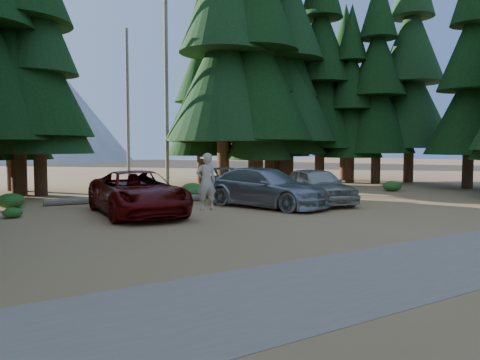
% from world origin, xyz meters
% --- Properties ---
extents(ground, '(160.00, 160.00, 0.00)m').
position_xyz_m(ground, '(0.00, 0.00, 0.00)').
color(ground, '#9E7843').
rests_on(ground, ground).
extents(gravel_strip, '(26.00, 3.50, 0.01)m').
position_xyz_m(gravel_strip, '(0.00, -6.50, 0.01)').
color(gravel_strip, gray).
rests_on(gravel_strip, ground).
extents(forest_belt_north, '(36.00, 7.00, 22.00)m').
position_xyz_m(forest_belt_north, '(0.00, 15.00, 0.00)').
color(forest_belt_north, black).
rests_on(forest_belt_north, ground).
extents(forest_belt_east, '(6.00, 22.00, 22.00)m').
position_xyz_m(forest_belt_east, '(15.50, 4.00, 0.00)').
color(forest_belt_east, black).
rests_on(forest_belt_east, ground).
extents(snag_front, '(0.24, 0.24, 12.00)m').
position_xyz_m(snag_front, '(0.80, 14.50, 6.00)').
color(snag_front, '#726C5B').
rests_on(snag_front, ground).
extents(snag_back, '(0.20, 0.20, 10.00)m').
position_xyz_m(snag_back, '(-1.20, 16.00, 5.00)').
color(snag_back, '#726C5B').
rests_on(snag_back, ground).
extents(red_pickup, '(3.28, 6.26, 1.68)m').
position_xyz_m(red_pickup, '(-4.89, 4.16, 0.84)').
color(red_pickup, '#5F0808').
rests_on(red_pickup, ground).
extents(silver_minivan_center, '(4.10, 6.25, 1.68)m').
position_xyz_m(silver_minivan_center, '(0.61, 3.47, 0.84)').
color(silver_minivan_center, '#A7AAAF').
rests_on(silver_minivan_center, ground).
extents(silver_minivan_right, '(2.93, 5.15, 1.65)m').
position_xyz_m(silver_minivan_right, '(3.28, 3.23, 0.83)').
color(silver_minivan_right, '#B5AFA1').
rests_on(silver_minivan_right, ground).
extents(frisbee_player, '(0.76, 0.55, 1.92)m').
position_xyz_m(frisbee_player, '(-3.69, 0.82, 1.43)').
color(frisbee_player, beige).
rests_on(frisbee_player, ground).
extents(log_left, '(4.28, 0.60, 0.31)m').
position_xyz_m(log_left, '(-5.37, 8.64, 0.15)').
color(log_left, '#726C5B').
rests_on(log_left, ground).
extents(log_mid, '(3.41, 2.20, 0.31)m').
position_xyz_m(log_mid, '(-2.16, 7.81, 0.16)').
color(log_mid, '#726C5B').
rests_on(log_mid, ground).
extents(log_right, '(5.16, 1.10, 0.33)m').
position_xyz_m(log_right, '(1.67, 7.23, 0.17)').
color(log_right, '#726C5B').
rests_on(log_right, ground).
extents(shrub_far_left, '(1.14, 1.14, 0.63)m').
position_xyz_m(shrub_far_left, '(-8.78, 8.88, 0.31)').
color(shrub_far_left, '#285E1C').
rests_on(shrub_far_left, ground).
extents(shrub_left, '(0.89, 0.89, 0.49)m').
position_xyz_m(shrub_left, '(-1.90, 7.71, 0.24)').
color(shrub_left, '#285E1C').
rests_on(shrub_left, ground).
extents(shrub_center_left, '(1.22, 1.22, 0.67)m').
position_xyz_m(shrub_center_left, '(0.06, 9.50, 0.34)').
color(shrub_center_left, '#285E1C').
rests_on(shrub_center_left, ground).
extents(shrub_center_right, '(1.06, 1.06, 0.58)m').
position_xyz_m(shrub_center_right, '(-0.60, 7.92, 0.29)').
color(shrub_center_right, '#285E1C').
rests_on(shrub_center_right, ground).
extents(shrub_right, '(1.12, 1.12, 0.61)m').
position_xyz_m(shrub_right, '(2.21, 8.02, 0.31)').
color(shrub_right, '#285E1C').
rests_on(shrub_right, ground).
extents(shrub_far_right, '(1.07, 1.07, 0.59)m').
position_xyz_m(shrub_far_right, '(7.59, 7.68, 0.29)').
color(shrub_far_right, '#285E1C').
rests_on(shrub_far_right, ground).
extents(shrub_edge_west, '(0.69, 0.69, 0.38)m').
position_xyz_m(shrub_edge_west, '(-9.05, 5.82, 0.19)').
color(shrub_edge_west, '#285E1C').
rests_on(shrub_edge_west, ground).
extents(shrub_edge_east, '(1.08, 1.08, 0.59)m').
position_xyz_m(shrub_edge_east, '(11.16, 5.50, 0.30)').
color(shrub_edge_east, '#285E1C').
rests_on(shrub_edge_east, ground).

